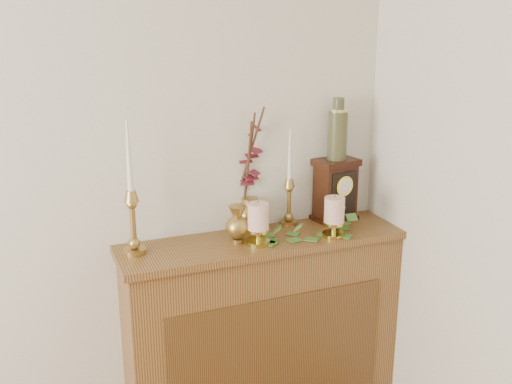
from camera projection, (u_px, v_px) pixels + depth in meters
name	position (u px, v px, depth m)	size (l,w,h in m)	color
console_shelf	(264.00, 341.00, 2.67)	(1.24, 0.34, 0.93)	brown
candlestick_left	(132.00, 212.00, 2.31)	(0.09, 0.09, 0.53)	#A68A42
candlestick_center	(289.00, 194.00, 2.63)	(0.07, 0.07, 0.44)	#A68A42
bud_vase	(237.00, 225.00, 2.45)	(0.10, 0.10, 0.16)	#A68A42
ginger_jar	(249.00, 174.00, 2.58)	(0.22, 0.24, 0.54)	#A68A42
pillar_candle_left	(258.00, 222.00, 2.42)	(0.10, 0.10, 0.19)	gold
pillar_candle_right	(334.00, 215.00, 2.51)	(0.10, 0.10, 0.19)	gold
ivy_garland	(309.00, 235.00, 2.51)	(0.50, 0.15, 0.09)	#40722B
mantel_clock	(336.00, 190.00, 2.70)	(0.21, 0.16, 0.28)	black
ceramic_vase	(338.00, 132.00, 2.63)	(0.08, 0.08, 0.27)	#162D22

